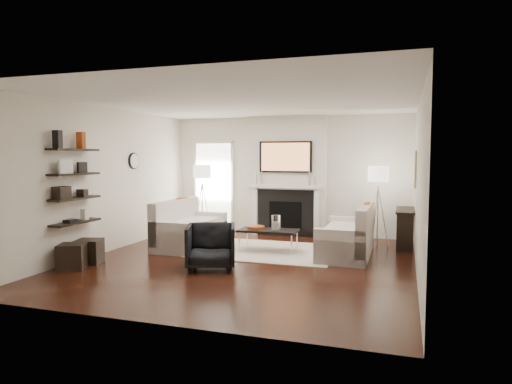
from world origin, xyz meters
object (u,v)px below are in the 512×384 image
(coffee_table, at_px, (268,231))
(armchair, at_px, (211,244))
(loveseat_right_base, at_px, (346,244))
(loveseat_left_base, at_px, (191,236))
(lamp_right_shade, at_px, (378,174))
(lamp_left_shade, at_px, (202,171))
(ottoman_near, at_px, (89,251))

(coffee_table, distance_m, armchair, 1.60)
(loveseat_right_base, xyz_separation_m, coffee_table, (-1.43, -0.11, 0.19))
(loveseat_left_base, bearing_deg, armchair, -53.70)
(loveseat_left_base, xyz_separation_m, loveseat_right_base, (3.04, 0.12, 0.00))
(coffee_table, height_order, lamp_right_shade, lamp_right_shade)
(loveseat_left_base, distance_m, lamp_left_shade, 1.88)
(loveseat_right_base, bearing_deg, lamp_right_shade, 64.40)
(loveseat_right_base, bearing_deg, armchair, -140.10)
(lamp_right_shade, distance_m, ottoman_near, 5.54)
(loveseat_left_base, height_order, lamp_left_shade, lamp_left_shade)
(loveseat_left_base, relative_size, lamp_left_shade, 4.50)
(loveseat_right_base, bearing_deg, ottoman_near, -154.32)
(loveseat_right_base, bearing_deg, loveseat_left_base, -177.65)
(lamp_left_shade, height_order, ottoman_near, lamp_left_shade)
(coffee_table, bearing_deg, lamp_left_shade, 145.78)
(armchair, distance_m, lamp_right_shade, 3.74)
(coffee_table, bearing_deg, armchair, -108.62)
(lamp_right_shade, bearing_deg, lamp_left_shade, 176.74)
(lamp_left_shade, bearing_deg, coffee_table, -34.22)
(lamp_right_shade, bearing_deg, loveseat_right_base, -115.60)
(coffee_table, xyz_separation_m, armchair, (-0.51, -1.51, -0.01))
(loveseat_left_base, relative_size, lamp_right_shade, 4.50)
(ottoman_near, bearing_deg, armchair, 8.60)
(lamp_left_shade, xyz_separation_m, lamp_right_shade, (3.90, -0.22, 0.00))
(armchair, xyz_separation_m, ottoman_near, (-2.09, -0.32, -0.19))
(lamp_left_shade, bearing_deg, loveseat_left_base, -74.74)
(ottoman_near, bearing_deg, loveseat_left_base, 61.35)
(loveseat_left_base, distance_m, ottoman_near, 2.07)
(armchair, height_order, lamp_left_shade, lamp_left_shade)
(coffee_table, relative_size, lamp_right_shade, 2.75)
(coffee_table, relative_size, lamp_left_shade, 2.75)
(lamp_left_shade, relative_size, ottoman_near, 1.00)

